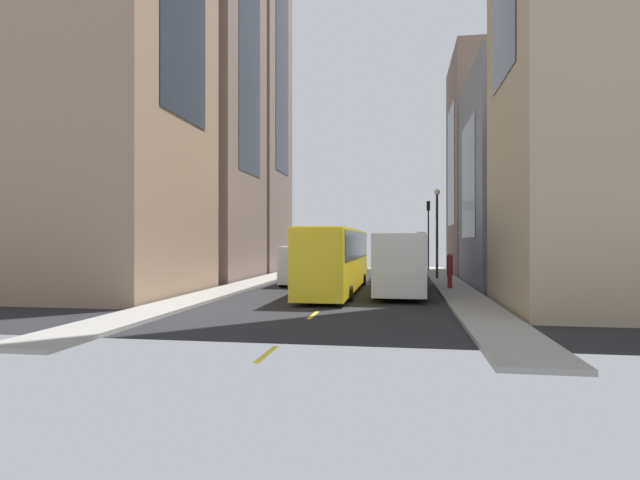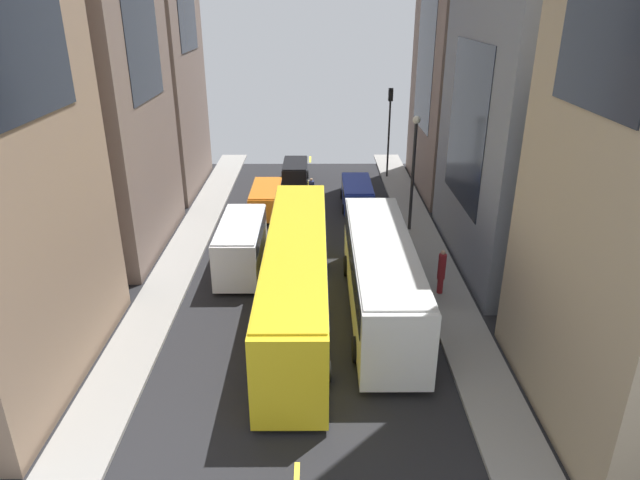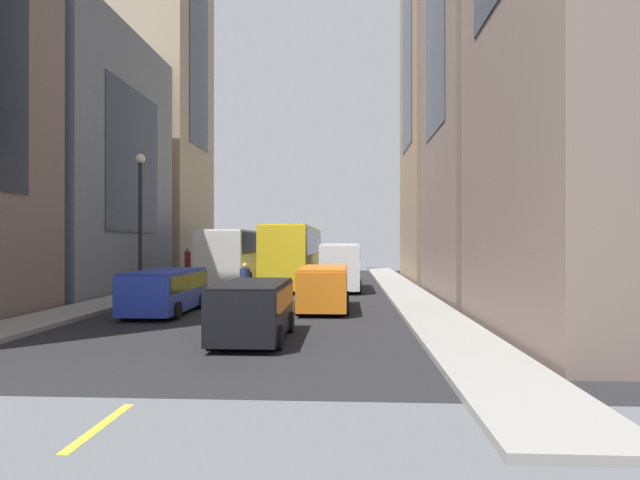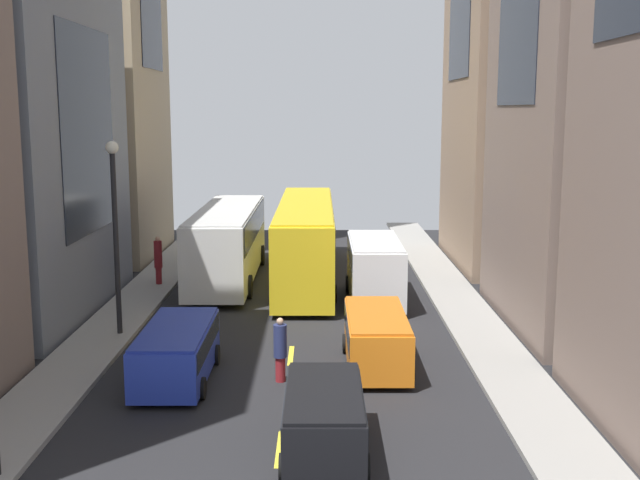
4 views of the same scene
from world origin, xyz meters
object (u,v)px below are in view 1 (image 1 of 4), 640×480
object	(u,v)px
car_black_2	(354,262)
streetcar_yellow	(337,255)
delivery_van_white	(302,262)
car_blue_0	(399,264)
traffic_light_near_corner	(428,223)
pedestrian_crossing_near	(363,264)
city_bus_white	(400,257)
car_orange_1	(328,264)
pedestrian_crossing_mid	(450,269)

from	to	relation	value
car_black_2	streetcar_yellow	bearing A→B (deg)	92.30
streetcar_yellow	delivery_van_white	xyz separation A→B (m)	(2.91, -4.36, -0.61)
delivery_van_white	car_black_2	xyz separation A→B (m)	(-2.15, -14.53, -0.58)
car_blue_0	traffic_light_near_corner	xyz separation A→B (m)	(-2.70, -6.26, 3.70)
pedestrian_crossing_near	traffic_light_near_corner	size ratio (longest dim) A/B	0.29
city_bus_white	traffic_light_near_corner	size ratio (longest dim) A/B	1.77
pedestrian_crossing_near	city_bus_white	bearing A→B (deg)	41.04
city_bus_white	car_blue_0	world-z (taller)	city_bus_white
car_black_2	traffic_light_near_corner	bearing A→B (deg)	-169.85
car_blue_0	pedestrian_crossing_near	distance (m)	3.01
car_orange_1	pedestrian_crossing_mid	world-z (taller)	pedestrian_crossing_mid
pedestrian_crossing_mid	pedestrian_crossing_near	xyz separation A→B (m)	(6.03, -12.25, -0.28)
delivery_van_white	car_orange_1	size ratio (longest dim) A/B	1.22
delivery_van_white	car_blue_0	distance (m)	11.47
delivery_van_white	car_black_2	bearing A→B (deg)	-98.44
pedestrian_crossing_near	car_black_2	bearing A→B (deg)	-137.65
car_black_2	pedestrian_crossing_mid	bearing A→B (deg)	112.89
streetcar_yellow	delivery_van_white	size ratio (longest dim) A/B	2.61
pedestrian_crossing_mid	streetcar_yellow	bearing A→B (deg)	-39.02
city_bus_white	pedestrian_crossing_mid	world-z (taller)	city_bus_white
car_orange_1	car_black_2	size ratio (longest dim) A/B	1.16
traffic_light_near_corner	car_blue_0	bearing A→B (deg)	66.71
city_bus_white	streetcar_yellow	world-z (taller)	streetcar_yellow
pedestrian_crossing_mid	pedestrian_crossing_near	size ratio (longest dim) A/B	1.13
city_bus_white	car_blue_0	size ratio (longest dim) A/B	2.42
car_blue_0	traffic_light_near_corner	size ratio (longest dim) A/B	0.73
city_bus_white	car_orange_1	bearing A→B (deg)	-64.34
city_bus_white	car_orange_1	xyz separation A→B (m)	(5.98, -12.44, -1.01)
streetcar_yellow	car_blue_0	bearing A→B (deg)	-104.13
car_orange_1	car_black_2	distance (m)	6.46
city_bus_white	car_orange_1	world-z (taller)	city_bus_white
delivery_van_white	traffic_light_near_corner	distance (m)	18.47
pedestrian_crossing_near	streetcar_yellow	bearing A→B (deg)	26.32
streetcar_yellow	traffic_light_near_corner	bearing A→B (deg)	-107.08
car_orange_1	streetcar_yellow	bearing A→B (deg)	100.71
delivery_van_white	streetcar_yellow	bearing A→B (deg)	123.71
city_bus_white	traffic_light_near_corner	xyz separation A→B (m)	(-2.60, -19.93, 2.65)
car_blue_0	traffic_light_near_corner	world-z (taller)	traffic_light_near_corner
streetcar_yellow	pedestrian_crossing_near	world-z (taller)	streetcar_yellow
streetcar_yellow	pedestrian_crossing_near	distance (m)	13.98
streetcar_yellow	delivery_van_white	world-z (taller)	streetcar_yellow
car_black_2	traffic_light_near_corner	distance (m)	7.98
car_black_2	city_bus_white	bearing A→B (deg)	103.08
city_bus_white	car_blue_0	distance (m)	13.71
car_orange_1	pedestrian_crossing_near	size ratio (longest dim) A/B	2.43
car_blue_0	car_black_2	world-z (taller)	car_blue_0
delivery_van_white	car_orange_1	xyz separation A→B (m)	(-0.52, -8.27, -0.51)
streetcar_yellow	car_blue_0	world-z (taller)	streetcar_yellow
pedestrian_crossing_near	car_orange_1	bearing A→B (deg)	-37.58
pedestrian_crossing_near	traffic_light_near_corner	world-z (taller)	traffic_light_near_corner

